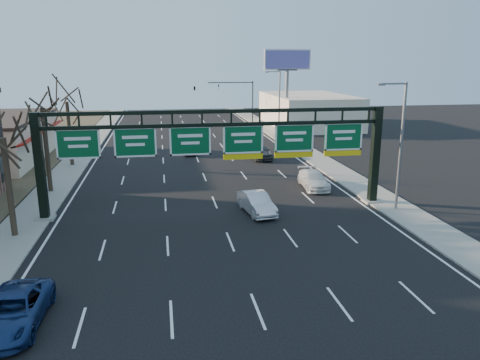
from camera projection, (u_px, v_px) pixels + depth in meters
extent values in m
plane|color=black|center=(236.00, 255.00, 25.76)|extent=(160.00, 160.00, 0.00)
cube|color=gray|center=(63.00, 177.00, 42.76)|extent=(3.00, 120.00, 0.12)
cube|color=gray|center=(330.00, 166.00, 46.92)|extent=(3.00, 120.00, 0.12)
cube|color=white|center=(203.00, 172.00, 44.85)|extent=(21.60, 120.00, 0.01)
cube|color=black|center=(40.00, 167.00, 30.60)|extent=(0.55, 0.55, 7.20)
cube|color=gray|center=(45.00, 218.00, 31.47)|extent=(1.20, 1.20, 0.20)
cube|color=black|center=(375.00, 156.00, 34.41)|extent=(0.55, 0.55, 7.20)
cube|color=gray|center=(372.00, 201.00, 35.28)|extent=(1.20, 1.20, 0.20)
cube|color=black|center=(217.00, 111.00, 31.64)|extent=(23.40, 0.25, 0.25)
cube|color=black|center=(217.00, 125.00, 31.87)|extent=(23.40, 0.25, 0.25)
cube|color=#054C26|center=(78.00, 144.00, 30.64)|extent=(2.80, 0.10, 2.00)
cube|color=#054C26|center=(135.00, 142.00, 31.23)|extent=(2.80, 0.10, 2.00)
cube|color=#054C26|center=(190.00, 141.00, 31.83)|extent=(2.80, 0.10, 2.00)
cube|color=#054C26|center=(243.00, 139.00, 32.43)|extent=(2.80, 0.10, 2.00)
cube|color=yellow|center=(243.00, 156.00, 32.73)|extent=(2.80, 0.10, 0.40)
cube|color=#054C26|center=(294.00, 138.00, 33.02)|extent=(2.80, 0.10, 2.00)
cube|color=yellow|center=(294.00, 155.00, 33.33)|extent=(2.80, 0.10, 0.40)
cube|color=#054C26|center=(343.00, 136.00, 33.62)|extent=(2.80, 0.10, 2.00)
cube|color=yellow|center=(342.00, 153.00, 33.92)|extent=(2.80, 0.10, 0.40)
cube|color=#A81B10|center=(41.00, 132.00, 50.03)|extent=(1.20, 18.00, 0.40)
cube|color=beige|center=(308.00, 110.00, 76.13)|extent=(12.00, 20.00, 5.00)
cylinder|color=#2E2519|center=(9.00, 187.00, 27.67)|extent=(0.36, 0.36, 6.08)
cylinder|color=#2E2519|center=(47.00, 149.00, 37.12)|extent=(0.36, 0.36, 6.84)
cylinder|color=#2E2519|center=(70.00, 133.00, 46.71)|extent=(0.36, 0.36, 6.46)
cylinder|color=slate|center=(401.00, 146.00, 32.39)|extent=(0.20, 0.20, 9.00)
cylinder|color=slate|center=(394.00, 82.00, 31.15)|extent=(1.80, 0.12, 0.12)
cube|color=slate|center=(381.00, 83.00, 31.01)|extent=(0.50, 0.22, 0.15)
cylinder|color=slate|center=(279.00, 103.00, 64.85)|extent=(0.20, 0.20, 9.00)
cylinder|color=slate|center=(274.00, 71.00, 63.61)|extent=(1.80, 0.12, 0.12)
cube|color=slate|center=(267.00, 71.00, 63.48)|extent=(0.50, 0.22, 0.15)
cylinder|color=slate|center=(287.00, 101.00, 70.05)|extent=(0.50, 0.50, 9.00)
cube|color=slate|center=(287.00, 70.00, 68.93)|extent=(3.00, 0.30, 0.20)
cube|color=white|center=(288.00, 60.00, 68.55)|extent=(7.00, 0.30, 3.00)
cube|color=#5954A8|center=(288.00, 60.00, 68.36)|extent=(6.60, 0.05, 2.60)
cylinder|color=black|center=(253.00, 102.00, 79.32)|extent=(0.18, 0.18, 7.00)
cylinder|color=black|center=(230.00, 83.00, 77.88)|extent=(7.60, 0.14, 0.14)
imported|color=black|center=(219.00, 87.00, 77.76)|extent=(0.20, 0.20, 1.00)
imported|color=black|center=(195.00, 88.00, 77.11)|extent=(0.54, 0.54, 1.62)
imported|color=navy|center=(13.00, 311.00, 18.69)|extent=(2.47, 5.05, 1.38)
imported|color=silver|center=(257.00, 203.00, 32.68)|extent=(2.21, 4.61, 1.46)
imported|color=white|center=(313.00, 180.00, 39.19)|extent=(2.28, 4.94, 1.40)
imported|color=#404346|center=(259.00, 151.00, 50.79)|extent=(2.33, 4.94, 1.63)
imported|color=#BABABF|center=(190.00, 147.00, 53.62)|extent=(1.73, 4.51, 1.47)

